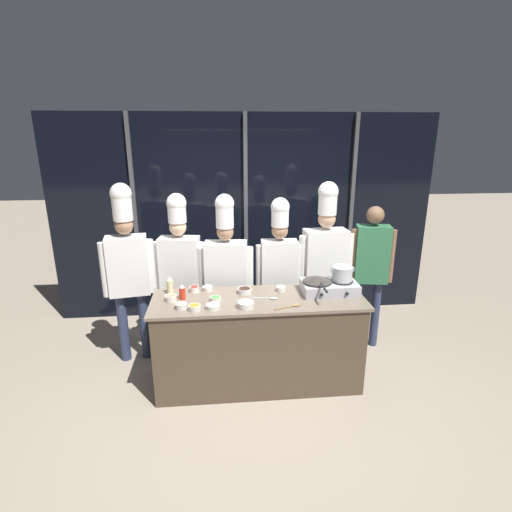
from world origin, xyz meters
The scene contains 26 objects.
ground_plane centered at (0.00, 0.00, 0.00)m, with size 24.00×24.00×0.00m, color gray.
window_wall_back centered at (0.00, 1.71, 1.35)m, with size 5.06×0.09×2.70m.
demo_counter centered at (0.00, 0.00, 0.47)m, with size 2.06×0.68×0.93m.
portable_stove centered at (0.72, 0.08, 0.99)m, with size 0.54×0.36×0.12m.
frying_pan centered at (0.59, 0.08, 1.07)m, with size 0.29×0.51×0.05m.
stock_pot centered at (0.84, 0.08, 1.13)m, with size 0.23×0.20×0.15m.
squeeze_bottle_chili centered at (-0.73, 0.05, 1.00)m, with size 0.06×0.06×0.16m.
squeeze_bottle_oil centered at (-0.86, 0.21, 1.01)m, with size 0.06×0.06×0.18m.
prep_bowl_carrots centered at (-0.60, -0.21, 0.96)m, with size 0.11×0.11×0.05m.
prep_bowl_bell_pepper centered at (-0.62, 0.22, 0.96)m, with size 0.10×0.10×0.06m.
prep_bowl_scallions centered at (-0.41, -0.03, 0.95)m, with size 0.10×0.10×0.04m.
prep_bowl_garlic centered at (-0.49, 0.24, 0.96)m, with size 0.10×0.10×0.05m.
prep_bowl_noodles centered at (-0.14, -0.19, 0.96)m, with size 0.15×0.15×0.06m.
prep_bowl_soy_glaze centered at (-0.12, 0.14, 0.96)m, with size 0.14×0.14×0.05m.
prep_bowl_mushrooms centered at (-0.83, 0.02, 0.96)m, with size 0.11×0.11×0.05m.
prep_bowl_onion centered at (-0.43, -0.19, 0.95)m, with size 0.13×0.13×0.04m.
prep_bowl_rice centered at (0.24, 0.16, 0.96)m, with size 0.09×0.09×0.05m.
prep_bowl_ginger centered at (-0.72, -0.16, 0.96)m, with size 0.11×0.11×0.05m.
serving_spoon_slotted centered at (0.11, -0.02, 0.94)m, with size 0.25×0.06×0.02m.
serving_spoon_solid centered at (0.30, -0.22, 0.94)m, with size 0.27×0.12×0.02m.
chef_head centered at (-1.33, 0.58, 1.14)m, with size 0.55×0.28×1.98m.
chef_sous centered at (-0.79, 0.65, 1.07)m, with size 0.56×0.28×1.86m.
chef_line centered at (-0.30, 0.56, 1.04)m, with size 0.59×0.27×1.86m.
chef_pastry centered at (0.29, 0.59, 1.05)m, with size 0.52×0.22×1.80m.
chef_apprentice centered at (0.80, 0.61, 1.11)m, with size 0.62×0.28×1.96m.
person_guest centered at (1.35, 0.62, 1.04)m, with size 0.48×0.25×1.69m.
Camera 1 is at (-0.36, -3.53, 2.47)m, focal length 28.00 mm.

